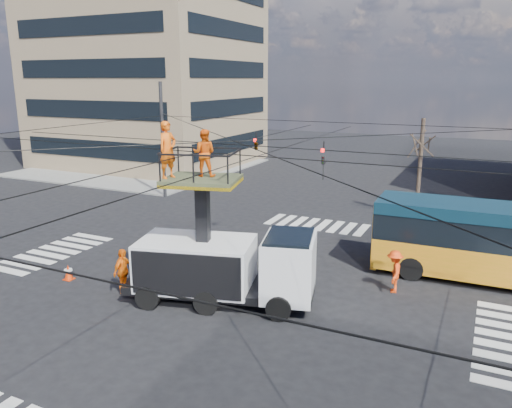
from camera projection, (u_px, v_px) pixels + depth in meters
The scene contains 10 objects.
ground at pixel (236, 288), 20.00m from camera, with size 120.00×120.00×0.00m, color black.
sidewalk_nw at pixel (143, 167), 47.13m from camera, with size 18.00×18.00×0.12m, color slate.
crosswalks at pixel (236, 288), 20.00m from camera, with size 22.40×22.40×0.02m, color silver, non-canonical shape.
building_tower at pixel (145, 3), 46.50m from camera, with size 18.06×16.06×30.00m.
overhead_network at pixel (239, 182), 19.34m from camera, with size 24.24×24.24×8.00m.
tree_a at pixel (422, 142), 28.62m from camera, with size 2.00×2.00×6.00m.
utility_truck at pixel (224, 248), 18.35m from camera, with size 7.35×4.05×6.74m.
traffic_cone at pixel (68, 272), 20.80m from camera, with size 0.36×0.36×0.65m, color red.
worker_ground at pixel (123, 271), 19.34m from camera, with size 1.06×0.44×1.81m, color orange.
flagger at pixel (394, 271), 19.48m from camera, with size 1.10×0.63×1.70m, color #FF4110.
Camera 1 is at (8.69, -16.44, 8.15)m, focal length 35.00 mm.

